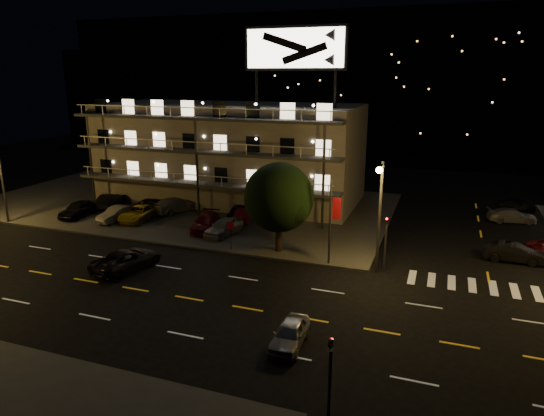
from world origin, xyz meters
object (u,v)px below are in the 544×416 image
(lot_car_7, at_px, (175,205))
(road_car_east, at_px, (290,334))
(road_car_west, at_px, (127,260))
(side_car_0, at_px, (514,253))
(tree, at_px, (278,199))
(lot_car_4, at_px, (224,227))
(lot_car_2, at_px, (139,213))

(lot_car_7, xyz_separation_m, road_car_east, (18.47, -19.59, -0.25))
(lot_car_7, bearing_deg, road_car_west, 126.29)
(lot_car_7, xyz_separation_m, side_car_0, (30.77, -2.79, -0.18))
(tree, height_order, side_car_0, tree)
(tree, relative_size, lot_car_7, 1.38)
(lot_car_4, distance_m, side_car_0, 23.14)
(lot_car_2, distance_m, lot_car_7, 4.03)
(road_car_east, bearing_deg, road_car_west, 156.94)
(lot_car_4, height_order, road_car_east, lot_car_4)
(tree, xyz_separation_m, lot_car_7, (-13.45, 6.98, -3.45))
(lot_car_4, xyz_separation_m, lot_car_7, (-7.73, 4.88, 0.02))
(tree, height_order, road_car_west, tree)
(tree, bearing_deg, side_car_0, 13.59)
(lot_car_2, distance_m, side_car_0, 32.54)
(tree, distance_m, side_car_0, 18.19)
(tree, relative_size, road_car_east, 1.88)
(lot_car_2, xyz_separation_m, side_car_0, (32.53, 0.83, -0.13))
(lot_car_7, distance_m, side_car_0, 30.89)
(lot_car_4, bearing_deg, lot_car_2, -177.32)
(road_car_west, bearing_deg, lot_car_2, -45.98)
(lot_car_7, height_order, road_car_west, lot_car_7)
(lot_car_2, relative_size, side_car_0, 1.15)
(tree, height_order, lot_car_4, tree)
(lot_car_2, relative_size, road_car_east, 1.31)
(tree, distance_m, lot_car_2, 15.97)
(tree, distance_m, road_car_east, 14.07)
(road_car_east, distance_m, road_car_west, 15.24)
(lot_car_2, distance_m, road_car_west, 11.99)
(lot_car_7, distance_m, road_car_west, 14.61)
(tree, height_order, lot_car_2, tree)
(lot_car_4, xyz_separation_m, road_car_west, (-3.42, -9.08, -0.13))
(road_car_west, bearing_deg, lot_car_7, -59.28)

